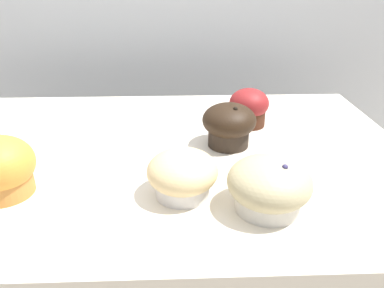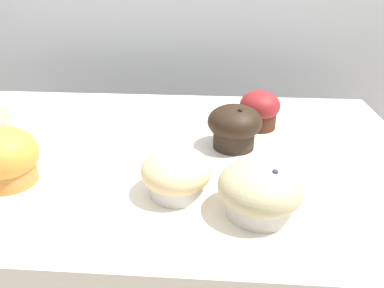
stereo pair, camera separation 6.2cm
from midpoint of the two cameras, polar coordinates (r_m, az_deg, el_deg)
wall_back at (r=1.29m, az=-0.40°, el=9.03°), size 3.20×0.10×1.80m
muffin_front_center at (r=0.55m, az=0.82°, el=-4.63°), size 0.11×0.11×0.07m
muffin_back_left at (r=0.70m, az=9.01°, el=2.67°), size 0.10×0.10×0.08m
muffin_back_right at (r=0.53m, az=13.77°, el=-6.95°), size 0.12×0.12×0.08m
muffin_front_left at (r=0.63m, az=-24.14°, el=-2.06°), size 0.10×0.10×0.09m
muffin_front_right at (r=0.80m, az=12.44°, el=5.09°), size 0.08×0.08×0.08m
price_card at (r=0.85m, az=-24.75°, el=3.73°), size 0.05×0.04×0.06m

